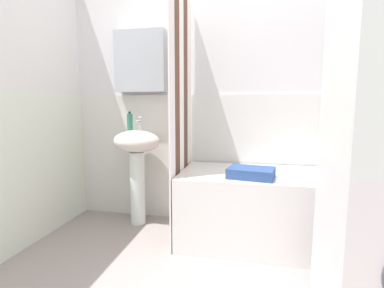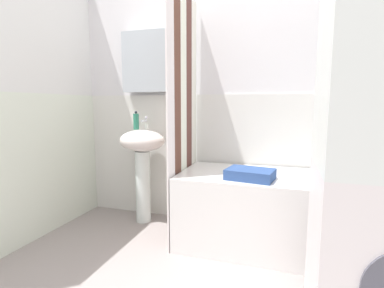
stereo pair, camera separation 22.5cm
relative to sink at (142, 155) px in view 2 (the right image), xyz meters
name	(u,v)px [view 2 (the right image)]	position (x,y,z in m)	size (l,w,h in m)	color
wall_back_tiled	(234,101)	(0.81, 0.23, 0.50)	(3.60, 0.18, 2.40)	silver
wall_left_tiled	(16,103)	(-0.70, -0.69, 0.48)	(0.07, 1.81, 2.40)	silver
sink	(142,155)	(0.00, 0.00, 0.00)	(0.44, 0.34, 0.88)	white
faucet	(146,123)	(0.00, 0.08, 0.30)	(0.03, 0.12, 0.12)	silver
soap_dispenser	(136,121)	(-0.07, 0.03, 0.31)	(0.05, 0.05, 0.17)	#2B795F
bathtub	(279,212)	(1.24, -0.16, -0.36)	(1.53, 0.70, 0.57)	white
shower_curtain	(183,118)	(0.46, -0.16, 0.36)	(0.01, 0.70, 2.00)	white
lotion_bottle	(372,164)	(1.91, 0.12, 0.01)	(0.07, 0.07, 0.16)	white
shampoo_bottle	(354,163)	(1.79, 0.09, 0.02)	(0.05, 0.05, 0.18)	#238156
conditioner_bottle	(342,162)	(1.70, 0.14, 0.01)	(0.05, 0.05, 0.17)	#3656A2
towel_folded	(250,174)	(1.03, -0.33, -0.03)	(0.33, 0.23, 0.07)	#2C4985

